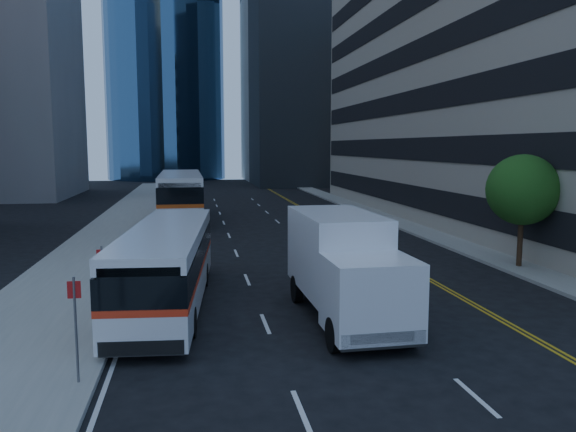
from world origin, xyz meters
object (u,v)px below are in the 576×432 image
object	(u,v)px
street_tree	(523,190)
box_truck	(345,266)
bus_front	(168,264)
bus_rear	(181,195)

from	to	relation	value
street_tree	box_truck	bearing A→B (deg)	-148.92
box_truck	street_tree	bearing A→B (deg)	29.93
bus_front	bus_rear	size ratio (longest dim) A/B	0.80
street_tree	bus_front	xyz separation A→B (m)	(-15.60, -3.56, -2.10)
bus_front	box_truck	size ratio (longest dim) A/B	1.56
bus_rear	box_truck	distance (m)	26.66
street_tree	bus_rear	bearing A→B (deg)	127.86
bus_front	box_truck	distance (m)	6.18
street_tree	bus_front	size ratio (longest dim) A/B	0.46
bus_rear	street_tree	bearing A→B (deg)	-52.92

